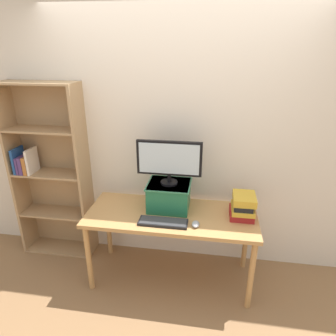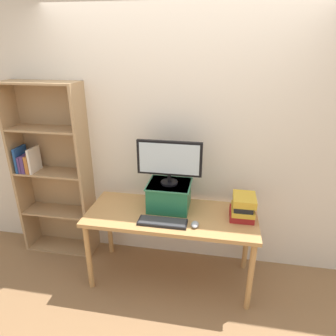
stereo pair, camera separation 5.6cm
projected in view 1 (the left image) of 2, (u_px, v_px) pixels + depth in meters
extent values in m
plane|color=olive|center=(171.00, 276.00, 3.01)|extent=(12.00, 12.00, 0.00)
cube|color=beige|center=(178.00, 140.00, 2.92)|extent=(7.00, 0.08, 2.60)
cube|color=#B7844C|center=(171.00, 215.00, 2.74)|extent=(1.55, 0.63, 0.04)
cylinder|color=#B7844C|center=(89.00, 258.00, 2.74)|extent=(0.05, 0.05, 0.69)
cylinder|color=#B7844C|center=(251.00, 276.00, 2.53)|extent=(0.05, 0.05, 0.69)
cylinder|color=#B7844C|center=(108.00, 226.00, 3.23)|extent=(0.05, 0.05, 0.69)
cylinder|color=#B7844C|center=(246.00, 238.00, 3.02)|extent=(0.05, 0.05, 0.69)
cube|color=tan|center=(18.00, 172.00, 3.14)|extent=(0.03, 0.28, 1.84)
cube|color=tan|center=(85.00, 176.00, 3.03)|extent=(0.03, 0.28, 1.84)
cube|color=tan|center=(57.00, 169.00, 3.20)|extent=(0.77, 0.01, 1.84)
cube|color=tan|center=(62.00, 247.00, 3.43)|extent=(0.71, 0.27, 0.02)
cube|color=tan|center=(57.00, 212.00, 3.25)|extent=(0.71, 0.27, 0.02)
cube|color=tan|center=(50.00, 173.00, 3.08)|extent=(0.71, 0.27, 0.02)
cube|color=tan|center=(43.00, 130.00, 2.90)|extent=(0.71, 0.27, 0.02)
cube|color=tan|center=(36.00, 83.00, 2.74)|extent=(0.71, 0.27, 0.02)
cube|color=navy|center=(18.00, 160.00, 3.05)|extent=(0.03, 0.20, 0.26)
cube|color=#4C336B|center=(22.00, 164.00, 3.06)|extent=(0.02, 0.20, 0.17)
cube|color=#4C336B|center=(25.00, 164.00, 3.05)|extent=(0.04, 0.20, 0.18)
cube|color=#AD662D|center=(29.00, 164.00, 3.04)|extent=(0.04, 0.20, 0.18)
cube|color=silver|center=(32.00, 161.00, 3.02)|extent=(0.02, 0.20, 0.26)
cube|color=#1E6642|center=(169.00, 196.00, 2.79)|extent=(0.37, 0.33, 0.25)
cube|color=#337A56|center=(169.00, 184.00, 2.75)|extent=(0.40, 0.35, 0.01)
cylinder|color=black|center=(169.00, 182.00, 2.74)|extent=(0.16, 0.16, 0.02)
cylinder|color=black|center=(169.00, 178.00, 2.72)|extent=(0.03, 0.03, 0.07)
cube|color=black|center=(169.00, 158.00, 2.65)|extent=(0.58, 0.04, 0.32)
cube|color=silver|center=(169.00, 159.00, 2.63)|extent=(0.54, 0.00, 0.28)
cube|color=black|center=(163.00, 222.00, 2.58)|extent=(0.43, 0.15, 0.02)
cube|color=#333335|center=(163.00, 221.00, 2.58)|extent=(0.40, 0.13, 0.00)
ellipsoid|color=#99999E|center=(196.00, 224.00, 2.54)|extent=(0.06, 0.10, 0.04)
cube|color=maroon|center=(241.00, 213.00, 2.68)|extent=(0.21, 0.24, 0.06)
cube|color=gold|center=(243.00, 209.00, 2.65)|extent=(0.20, 0.25, 0.04)
cube|color=black|center=(243.00, 205.00, 2.64)|extent=(0.16, 0.23, 0.04)
cube|color=gold|center=(244.00, 199.00, 2.63)|extent=(0.20, 0.25, 0.06)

